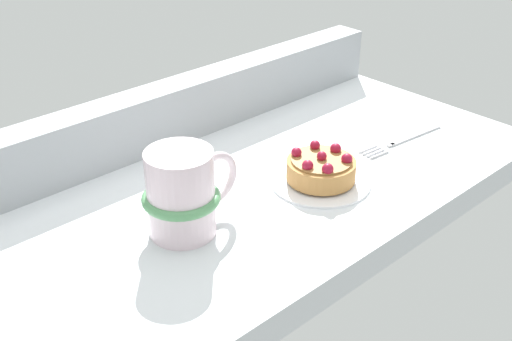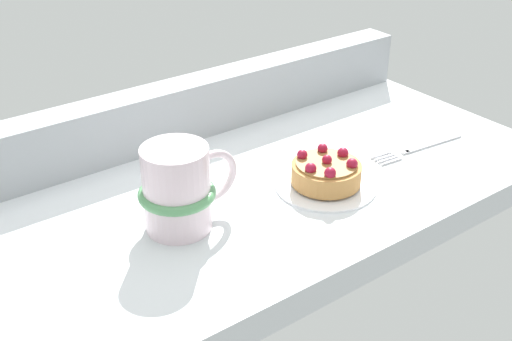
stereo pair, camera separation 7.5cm
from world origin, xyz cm
name	(u,v)px [view 1 (the left image)]	position (x,y,z in cm)	size (l,w,h in cm)	color
ground_plane	(259,192)	(0.00, 0.00, -1.91)	(78.55, 39.80, 3.83)	silver
window_rail_back	(176,111)	(0.00, 17.37, 4.17)	(76.98, 5.06, 8.34)	#9EA3A8
dessert_plate	(320,181)	(5.37, -5.95, 0.29)	(12.98, 12.98, 0.63)	white
raspberry_tart	(321,168)	(5.37, -5.96, 2.16)	(8.87, 8.87, 3.91)	#B77F42
coffee_mug	(183,193)	(-14.12, -2.76, 5.03)	(12.55, 8.85, 10.21)	silver
dessert_fork	(402,140)	(22.81, -6.12, 0.30)	(15.86, 3.18, 0.60)	#B7B7BC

